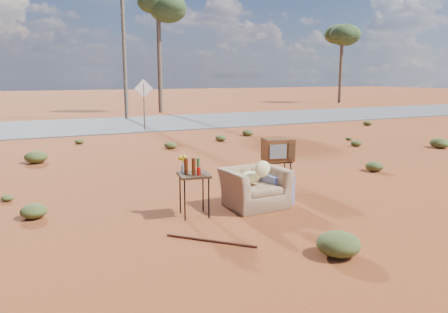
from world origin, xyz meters
name	(u,v)px	position (x,y,z in m)	size (l,w,h in m)	color
ground	(249,217)	(0.00, 0.00, 0.00)	(140.00, 140.00, 0.00)	brown
highway	(97,125)	(0.00, 15.00, 0.02)	(140.00, 7.00, 0.04)	#565659
armchair	(258,182)	(0.47, 0.52, 0.43)	(1.27, 0.83, 0.93)	#8F6D4E
tv_unit	(278,150)	(1.66, 1.76, 0.74)	(0.71, 0.62, 0.99)	black
side_table	(192,172)	(-0.83, 0.49, 0.74)	(0.57, 0.57, 1.01)	#3B2815
rusty_bar	(211,241)	(-1.03, -0.75, 0.02)	(0.04, 0.04, 1.37)	#512015
road_sign	(144,96)	(1.50, 12.00, 1.50)	(0.78, 0.06, 2.19)	brown
eucalyptus_center	(158,8)	(5.00, 21.00, 6.43)	(3.20, 3.20, 7.60)	brown
eucalyptus_right	(342,32)	(22.00, 24.00, 5.94)	(3.20, 3.20, 7.10)	brown
utility_pole_center	(124,41)	(2.00, 17.50, 4.15)	(1.40, 0.20, 8.00)	brown
scrub_patch	(135,165)	(-0.82, 4.41, 0.14)	(17.49, 8.07, 0.33)	#4A5625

